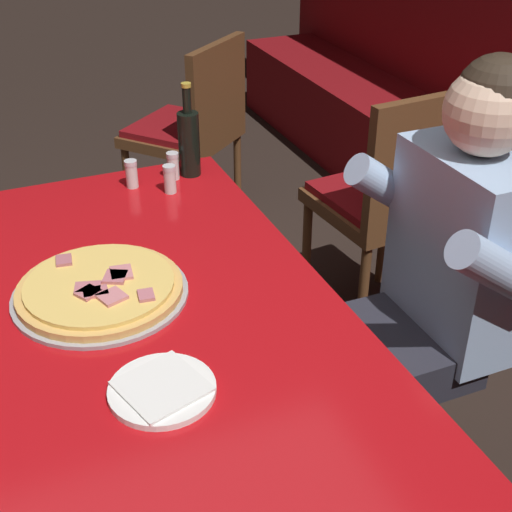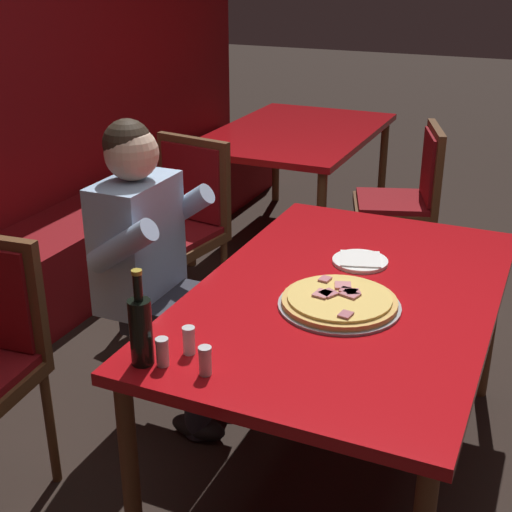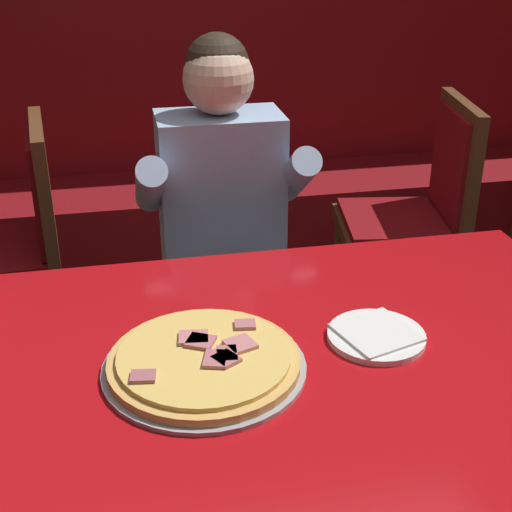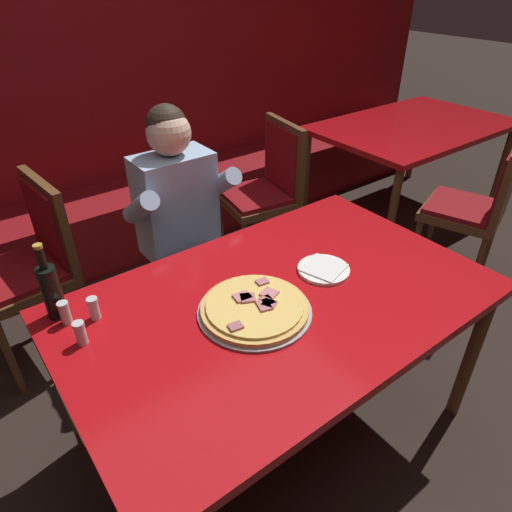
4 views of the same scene
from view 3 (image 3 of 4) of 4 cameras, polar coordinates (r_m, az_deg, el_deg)
name	(u,v)px [view 3 (image 3 of 4)]	position (r m, az deg, el deg)	size (l,w,h in m)	color
booth_wall_panel	(166,62)	(3.44, -7.20, 15.13)	(6.80, 0.16, 1.90)	maroon
booth_bench	(181,232)	(3.35, -6.04, 1.93)	(6.46, 0.48, 0.46)	maroon
main_dining_table	(265,386)	(1.51, 0.75, -10.33)	(1.59, 1.00, 0.76)	brown
pizza	(204,362)	(1.43, -4.15, -8.44)	(0.41, 0.41, 0.05)	#9E9EA3
plate_white_paper	(376,336)	(1.55, 9.60, -6.29)	(0.21, 0.21, 0.02)	white
diner_seated_blue_shirt	(226,228)	(2.20, -2.43, 2.25)	(0.53, 0.53, 1.27)	black
dining_chair_near_right	(419,207)	(2.78, 12.93, 3.85)	(0.50, 0.50, 0.98)	brown
dining_chair_near_left	(13,238)	(2.55, -18.86, 1.35)	(0.48, 0.48, 0.97)	brown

